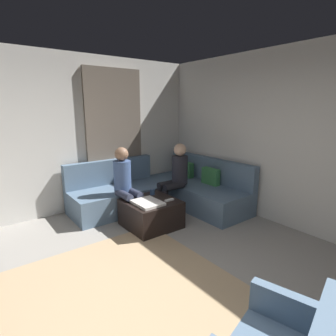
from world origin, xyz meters
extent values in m
cube|color=gray|center=(0.00, 0.00, -0.05)|extent=(6.00, 6.00, 0.10)
cube|color=silver|center=(0.00, 2.94, 1.35)|extent=(6.00, 0.12, 2.70)
cube|color=silver|center=(-2.94, 0.00, 1.35)|extent=(0.12, 6.00, 2.70)
cube|color=#726659|center=(-2.84, 1.30, 1.25)|extent=(0.06, 1.10, 2.50)
cube|color=tan|center=(-0.20, 0.10, 0.01)|extent=(2.60, 2.20, 0.01)
cube|color=slate|center=(-1.78, 2.41, 0.21)|extent=(2.10, 0.85, 0.42)
cube|color=slate|center=(-1.78, 2.76, 0.65)|extent=(2.10, 0.14, 0.45)
cube|color=slate|center=(-2.41, 1.13, 0.21)|extent=(0.85, 1.70, 0.42)
cube|color=slate|center=(-2.76, 1.13, 0.65)|extent=(0.14, 1.70, 0.45)
cube|color=#3F8C4C|center=(-2.28, 2.58, 0.54)|extent=(0.36, 0.12, 0.36)
cube|color=#3F8C4C|center=(-1.58, 2.58, 0.54)|extent=(0.36, 0.12, 0.36)
cube|color=black|center=(-1.50, 1.20, 0.21)|extent=(0.76, 0.76, 0.42)
cube|color=white|center=(-1.40, 1.08, 0.44)|extent=(0.44, 0.36, 0.04)
cylinder|color=#334C72|center=(-1.72, 1.38, 0.47)|extent=(0.08, 0.08, 0.10)
cube|color=white|center=(-1.32, 1.42, 0.43)|extent=(0.05, 0.15, 0.02)
cube|color=slate|center=(1.06, 0.63, 0.51)|extent=(0.56, 0.22, 0.22)
cylinder|color=black|center=(-1.72, 1.63, 0.21)|extent=(0.12, 0.12, 0.42)
cylinder|color=black|center=(-1.90, 1.63, 0.21)|extent=(0.12, 0.12, 0.42)
cylinder|color=black|center=(-1.72, 1.83, 0.48)|extent=(0.12, 0.40, 0.12)
cylinder|color=black|center=(-1.90, 1.83, 0.48)|extent=(0.12, 0.40, 0.12)
cylinder|color=#26262D|center=(-1.81, 2.03, 0.73)|extent=(0.28, 0.28, 0.50)
sphere|color=#D8AD8C|center=(-1.81, 2.03, 1.09)|extent=(0.22, 0.22, 0.22)
cylinder|color=#2D3347|center=(-1.63, 1.10, 0.21)|extent=(0.12, 0.12, 0.42)
cylinder|color=#2D3347|center=(-1.63, 0.92, 0.21)|extent=(0.12, 0.12, 0.42)
cylinder|color=#2D3347|center=(-1.83, 1.10, 0.48)|extent=(0.40, 0.12, 0.12)
cylinder|color=#2D3347|center=(-1.83, 0.92, 0.48)|extent=(0.40, 0.12, 0.12)
cylinder|color=#3F598C|center=(-2.03, 1.01, 0.73)|extent=(0.28, 0.28, 0.50)
sphere|color=#8C664C|center=(-2.03, 1.01, 1.09)|extent=(0.22, 0.22, 0.22)
camera|label=1|loc=(1.79, -0.97, 1.84)|focal=28.95mm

